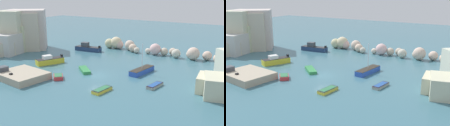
{
  "view_description": "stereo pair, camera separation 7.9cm",
  "coord_description": "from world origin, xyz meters",
  "views": [
    {
      "loc": [
        24.02,
        -33.46,
        13.36
      ],
      "look_at": [
        0.0,
        4.82,
        1.0
      ],
      "focal_mm": 42.43,
      "sensor_mm": 36.0,
      "label": 1
    },
    {
      "loc": [
        24.09,
        -33.42,
        13.36
      ],
      "look_at": [
        0.0,
        4.82,
        1.0
      ],
      "focal_mm": 42.43,
      "sensor_mm": 36.0,
      "label": 2
    }
  ],
  "objects": [
    {
      "name": "cove_water",
      "position": [
        0.0,
        0.0,
        0.0
      ],
      "size": [
        160.0,
        160.0,
        0.0
      ],
      "primitive_type": "plane",
      "color": "#3B6A7A",
      "rests_on": "ground"
    },
    {
      "name": "cliff_headland_left",
      "position": [
        -26.84,
        6.15,
        3.66
      ],
      "size": [
        15.97,
        15.74,
        9.17
      ],
      "color": "#BDB49F",
      "rests_on": "ground"
    },
    {
      "name": "rock_breakwater",
      "position": [
        0.96,
        19.28,
        1.09
      ],
      "size": [
        28.79,
        4.04,
        2.76
      ],
      "color": "beige",
      "rests_on": "ground"
    },
    {
      "name": "stone_dock",
      "position": [
        -8.9,
        -7.54,
        0.54
      ],
      "size": [
        8.0,
        6.57,
        1.08
      ],
      "primitive_type": "cube",
      "rotation": [
        0.0,
        0.0,
        -0.11
      ],
      "color": "tan",
      "rests_on": "ground"
    },
    {
      "name": "moored_boat_0",
      "position": [
        -3.04,
        0.83,
        0.25
      ],
      "size": [
        3.9,
        3.55,
        0.5
      ],
      "rotation": [
        0.0,
        0.0,
        2.45
      ],
      "color": "#2F8846",
      "rests_on": "cove_water"
    },
    {
      "name": "moored_boat_1",
      "position": [
        -12.35,
        14.01,
        0.65
      ],
      "size": [
        6.3,
        2.45,
        1.94
      ],
      "rotation": [
        0.0,
        0.0,
        3.27
      ],
      "color": "navy",
      "rests_on": "cove_water"
    },
    {
      "name": "moored_boat_2",
      "position": [
        5.73,
        5.15,
        0.44
      ],
      "size": [
        2.17,
        5.7,
        5.05
      ],
      "rotation": [
        0.0,
        0.0,
        1.45
      ],
      "color": "#2B4FB7",
      "rests_on": "cove_water"
    },
    {
      "name": "moored_boat_3",
      "position": [
        -11.62,
        1.19,
        0.64
      ],
      "size": [
        3.54,
        5.39,
        1.71
      ],
      "rotation": [
        0.0,
        0.0,
        4.31
      ],
      "color": "yellow",
      "rests_on": "cove_water"
    },
    {
      "name": "moored_boat_4",
      "position": [
        4.82,
        -5.43,
        0.25
      ],
      "size": [
        1.49,
        3.25,
        0.48
      ],
      "rotation": [
        0.0,
        0.0,
        4.61
      ],
      "color": "yellow",
      "rests_on": "cove_water"
    },
    {
      "name": "moored_boat_5",
      "position": [
        -11.42,
        -8.87,
        0.63
      ],
      "size": [
        4.58,
        2.77,
        1.81
      ],
      "rotation": [
        0.0,
        0.0,
        2.97
      ],
      "color": "teal",
      "rests_on": "cove_water"
    },
    {
      "name": "moored_boat_6",
      "position": [
        -4.15,
        -4.5,
        0.3
      ],
      "size": [
        2.57,
        2.56,
        0.62
      ],
      "rotation": [
        0.0,
        0.0,
        5.51
      ],
      "color": "#C33337",
      "rests_on": "cove_water"
    },
    {
      "name": "moored_boat_7",
      "position": [
        10.24,
        0.09,
        0.23
      ],
      "size": [
        1.43,
        3.24,
        0.45
      ],
      "rotation": [
        0.0,
        0.0,
        1.44
      ],
      "color": "gray",
      "rests_on": "cove_water"
    }
  ]
}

